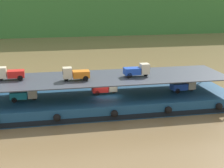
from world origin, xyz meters
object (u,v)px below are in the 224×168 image
at_px(mini_truck_lower_aft, 105,88).
at_px(mini_truck_lower_mid, 184,86).
at_px(mini_truck_upper_mid, 76,74).
at_px(mini_truck_upper_fore, 137,70).
at_px(cargo_barge, 106,102).
at_px(mini_truck_upper_stern, 10,73).
at_px(mini_truck_lower_stern, 24,94).

xyz_separation_m(mini_truck_lower_aft, mini_truck_lower_mid, (8.77, -0.93, 0.00)).
xyz_separation_m(mini_truck_upper_mid, mini_truck_upper_fore, (6.63, 0.32, 0.00)).
relative_size(cargo_barge, mini_truck_upper_stern, 10.08).
distance_m(mini_truck_lower_aft, mini_truck_lower_mid, 8.82).
bearing_deg(mini_truck_lower_aft, mini_truck_upper_stern, 178.59).
xyz_separation_m(mini_truck_lower_mid, mini_truck_upper_stern, (-18.63, 1.17, 2.00)).
xyz_separation_m(mini_truck_lower_mid, mini_truck_upper_fore, (-5.43, -0.02, 2.00)).
height_order(mini_truck_lower_mid, mini_truck_upper_stern, mini_truck_upper_stern).
height_order(mini_truck_upper_stern, mini_truck_upper_fore, same).
bearing_deg(mini_truck_upper_stern, cargo_barge, -4.66).
relative_size(cargo_barge, mini_truck_lower_mid, 9.94).
relative_size(mini_truck_upper_stern, mini_truck_upper_mid, 1.00).
xyz_separation_m(cargo_barge, mini_truck_lower_mid, (8.74, -0.37, 1.44)).
height_order(mini_truck_lower_aft, mini_truck_upper_fore, mini_truck_upper_fore).
bearing_deg(mini_truck_upper_mid, mini_truck_lower_stern, 174.87).
bearing_deg(mini_truck_upper_fore, mini_truck_lower_aft, 164.17).
relative_size(mini_truck_lower_stern, mini_truck_upper_mid, 1.00).
bearing_deg(mini_truck_upper_stern, mini_truck_lower_mid, -3.60).
height_order(mini_truck_upper_mid, mini_truck_upper_fore, same).
xyz_separation_m(cargo_barge, mini_truck_upper_fore, (3.31, -0.38, 3.44)).
bearing_deg(mini_truck_lower_mid, mini_truck_upper_stern, 176.40).
xyz_separation_m(mini_truck_lower_stern, mini_truck_upper_stern, (-1.30, 1.04, 2.00)).
height_order(mini_truck_lower_stern, mini_truck_upper_fore, mini_truck_upper_fore).
xyz_separation_m(mini_truck_lower_stern, mini_truck_lower_mid, (17.34, -0.13, 0.00)).
bearing_deg(cargo_barge, mini_truck_upper_mid, -167.98).
height_order(mini_truck_lower_stern, mini_truck_upper_mid, mini_truck_upper_mid).
height_order(cargo_barge, mini_truck_lower_aft, mini_truck_lower_aft).
height_order(mini_truck_lower_mid, mini_truck_upper_mid, mini_truck_upper_mid).
height_order(mini_truck_upper_stern, mini_truck_upper_mid, same).
bearing_deg(mini_truck_upper_fore, cargo_barge, 173.41).
distance_m(mini_truck_lower_aft, mini_truck_upper_mid, 4.06).
xyz_separation_m(mini_truck_lower_stern, mini_truck_upper_fore, (11.91, -0.15, 2.00)).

